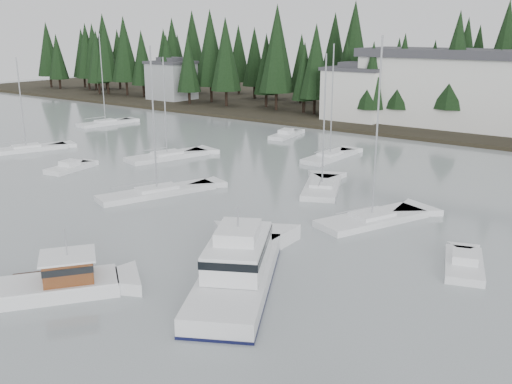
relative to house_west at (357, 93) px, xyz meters
The scene contains 17 objects.
far_shore_land 25.88m from the house_west, 45.00° to the left, with size 240.00×54.00×1.00m, color black.
conifer_treeline 19.87m from the house_west, 21.25° to the left, with size 200.00×22.00×20.00m, color black, non-canonical shape.
house_west is the anchor object (origin of this frame).
house_far_west 42.05m from the house_west, behind, with size 8.48×7.42×8.25m.
harbor_inn 15.45m from the house_west, 12.52° to the left, with size 29.50×11.50×10.90m.
lobster_boat_brown 66.29m from the house_west, 77.63° to the right, with size 7.50×8.73×4.30m.
cabin_cruiser_center 61.49m from the house_west, 69.09° to the right, with size 9.21×12.60×5.27m.
sailboat_1 48.61m from the house_west, 116.61° to the right, with size 5.49×9.55×11.52m.
sailboat_3 27.34m from the house_west, 68.87° to the right, with size 2.67×8.66×13.15m.
sailboat_5 40.41m from the house_west, 67.13° to the right, with size 6.11×8.65×12.67m.
sailboat_7 38.99m from the house_west, 140.06° to the right, with size 3.60×8.88×14.03m.
sailboat_8 48.68m from the house_west, 61.39° to the right, with size 6.18×9.48×14.28m.
sailboat_9 47.57m from the house_west, 84.27° to the right, with size 5.90×10.79×13.36m.
sailboat_10 36.65m from the house_west, 98.28° to the right, with size 5.26×9.91×11.75m.
runabout_0 47.23m from the house_west, 101.33° to the right, with size 3.03×5.52×1.42m.
runabout_1 57.01m from the house_west, 56.22° to the right, with size 3.78×5.78×1.42m.
runabout_3 17.46m from the house_west, 96.36° to the right, with size 3.18×6.95×1.42m.
Camera 1 is at (22.64, -1.70, 14.13)m, focal length 40.00 mm.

